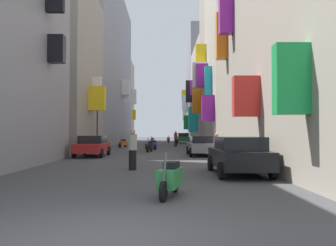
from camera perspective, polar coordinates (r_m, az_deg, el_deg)
ground_plane at (r=34.92m, az=-2.21°, el=-4.19°), size 140.00×140.00×0.00m
building_left_mid_b at (r=29.51m, az=-18.52°, el=8.52°), size 7.28×9.56×13.47m
building_left_mid_c at (r=47.18m, az=-11.68°, el=9.37°), size 7.02×26.07×21.04m
building_left_far at (r=62.58m, az=-8.80°, el=3.58°), size 6.83×6.40×14.37m
building_right_mid_a at (r=31.16m, az=12.65°, el=11.93°), size 7.38×7.45×17.74m
building_right_mid_b at (r=37.06m, az=10.47°, el=9.88°), size 7.04×4.89×17.91m
building_right_mid_c at (r=45.28m, az=8.36°, el=4.73°), size 7.13×12.72×13.10m
building_right_far at (r=58.78m, az=6.34°, el=6.03°), size 7.08×14.04×18.73m
parked_car_green at (r=48.85m, az=2.61°, el=-2.53°), size 1.88×4.03×1.48m
parked_car_grey at (r=22.97m, az=5.88°, el=-3.77°), size 1.96×4.30×1.34m
parked_car_black at (r=12.92m, az=11.96°, el=-5.30°), size 1.93×4.04×1.43m
parked_car_red at (r=22.68m, az=-12.75°, el=-3.75°), size 1.87×4.08×1.36m
scooter_silver at (r=42.16m, az=-2.72°, el=-3.11°), size 0.57×2.00×1.13m
scooter_red at (r=50.01m, az=0.07°, el=-2.87°), size 0.49×1.83×1.13m
scooter_green at (r=8.41m, az=0.33°, el=-9.39°), size 0.68×1.73×1.13m
scooter_black at (r=27.24m, az=-3.18°, el=-3.96°), size 0.64×1.75×1.13m
scooter_blue at (r=30.32m, az=-2.53°, el=-3.72°), size 0.73×1.78×1.13m
scooter_orange at (r=34.99m, az=-7.73°, el=-3.42°), size 0.75×1.88×1.13m
pedestrian_crossing at (r=25.72m, az=-6.03°, el=-3.21°), size 0.52×0.52×1.72m
pedestrian_near_left at (r=19.14m, az=8.34°, el=-4.05°), size 0.53×0.53×1.56m
pedestrian_near_right at (r=36.96m, az=1.33°, el=-2.73°), size 0.49×0.49×1.71m
pedestrian_mid_street at (r=14.24m, az=-6.06°, el=-4.52°), size 0.42×0.42×1.74m
traffic_light_near_corner at (r=28.50m, az=-11.99°, el=1.21°), size 0.26×0.34×4.36m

